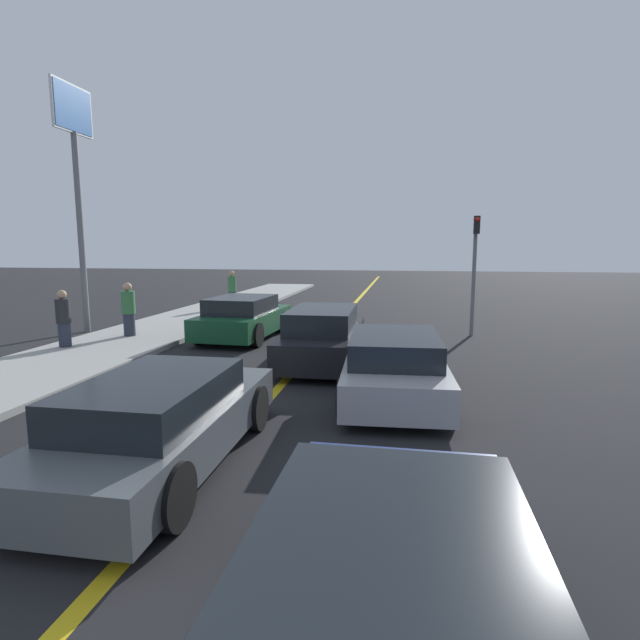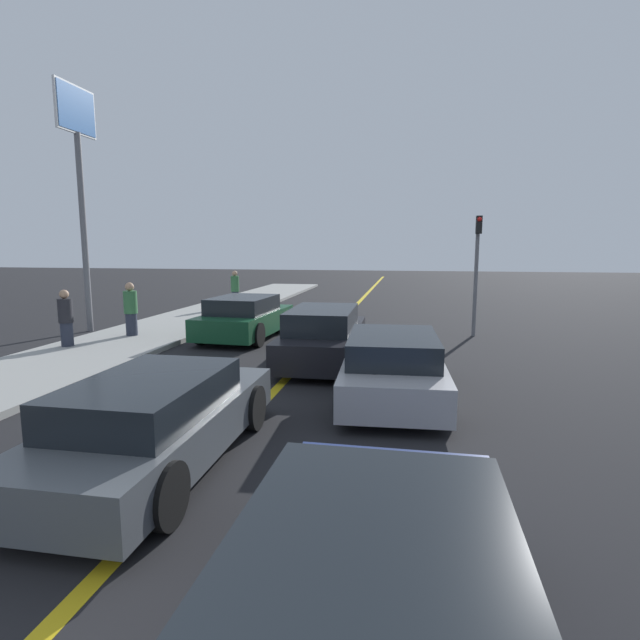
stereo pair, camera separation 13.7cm
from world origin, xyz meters
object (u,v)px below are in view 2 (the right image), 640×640
object	(u,v)px
car_ahead_center	(158,421)
traffic_light	(477,263)
car_oncoming_far	(245,318)
pedestrian_mid_group	(66,318)
car_near_right_lane	(377,602)
pedestrian_far_standing	(131,309)
car_far_distant	(393,366)
roadside_sign	(78,151)
pedestrian_by_sign	(235,289)
car_parked_left_lot	(324,336)

from	to	relation	value
car_ahead_center	traffic_light	world-z (taller)	traffic_light
car_oncoming_far	pedestrian_mid_group	size ratio (longest dim) A/B	2.76
car_ahead_center	traffic_light	bearing A→B (deg)	64.19
car_near_right_lane	car_ahead_center	bearing A→B (deg)	137.49
car_oncoming_far	pedestrian_far_standing	bearing A→B (deg)	-161.84
car_far_distant	roadside_sign	size ratio (longest dim) A/B	0.56
pedestrian_mid_group	roadside_sign	distance (m)	6.04
car_ahead_center	pedestrian_mid_group	bearing A→B (deg)	134.35
car_oncoming_far	pedestrian_far_standing	xyz separation A→B (m)	(-3.36, -0.90, 0.30)
pedestrian_by_sign	car_parked_left_lot	bearing A→B (deg)	-58.71
car_near_right_lane	car_oncoming_far	xyz separation A→B (m)	(-4.94, 11.89, 0.03)
car_far_distant	pedestrian_far_standing	bearing A→B (deg)	148.17
car_near_right_lane	car_parked_left_lot	size ratio (longest dim) A/B	0.84
car_oncoming_far	pedestrian_far_standing	distance (m)	3.49
car_near_right_lane	traffic_light	size ratio (longest dim) A/B	1.04
car_parked_left_lot	car_oncoming_far	world-z (taller)	car_parked_left_lot
pedestrian_by_sign	pedestrian_far_standing	bearing A→B (deg)	-94.70
car_far_distant	roadside_sign	bearing A→B (deg)	148.50
traffic_light	car_oncoming_far	bearing A→B (deg)	-166.94
car_near_right_lane	traffic_light	world-z (taller)	traffic_light
car_near_right_lane	pedestrian_by_sign	size ratio (longest dim) A/B	2.40
car_ahead_center	pedestrian_by_sign	size ratio (longest dim) A/B	2.79
car_near_right_lane	pedestrian_mid_group	distance (m)	12.91
roadside_sign	pedestrian_far_standing	bearing A→B (deg)	-27.59
car_oncoming_far	roadside_sign	bearing A→B (deg)	-179.74
car_near_right_lane	pedestrian_mid_group	xyz separation A→B (m)	(-9.12, 9.14, 0.29)
car_ahead_center	pedestrian_far_standing	size ratio (longest dim) A/B	2.79
pedestrian_by_sign	traffic_light	distance (m)	11.14
car_oncoming_far	pedestrian_by_sign	world-z (taller)	pedestrian_by_sign
car_near_right_lane	pedestrian_far_standing	bearing A→B (deg)	127.71
pedestrian_far_standing	roadside_sign	bearing A→B (deg)	152.41
pedestrian_far_standing	car_oncoming_far	bearing A→B (deg)	14.97
pedestrian_mid_group	roadside_sign	bearing A→B (deg)	115.27
car_far_distant	car_parked_left_lot	world-z (taller)	car_parked_left_lot
pedestrian_mid_group	traffic_light	xyz separation A→B (m)	(11.31, 4.41, 1.44)
car_parked_left_lot	pedestrian_by_sign	xyz separation A→B (m)	(-5.73, 9.43, 0.30)
pedestrian_by_sign	car_far_distant	bearing A→B (deg)	-58.08
car_far_distant	car_ahead_center	bearing A→B (deg)	-131.75
car_near_right_lane	roadside_sign	xyz separation A→B (m)	(-10.56, 12.18, 5.30)
car_parked_left_lot	traffic_light	size ratio (longest dim) A/B	1.24
car_ahead_center	car_oncoming_far	world-z (taller)	car_oncoming_far
roadside_sign	car_far_distant	bearing A→B (deg)	-28.81
car_far_distant	traffic_light	size ratio (longest dim) A/B	1.18
car_oncoming_far	car_parked_left_lot	bearing A→B (deg)	-39.60
pedestrian_by_sign	traffic_light	xyz separation A→B (m)	(9.86, -5.00, 1.40)
pedestrian_far_standing	car_near_right_lane	bearing A→B (deg)	-52.97
pedestrian_far_standing	pedestrian_by_sign	size ratio (longest dim) A/B	1.00
roadside_sign	car_oncoming_far	bearing A→B (deg)	-2.93
pedestrian_mid_group	pedestrian_by_sign	world-z (taller)	pedestrian_by_sign
car_near_right_lane	car_far_distant	size ratio (longest dim) A/B	0.88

